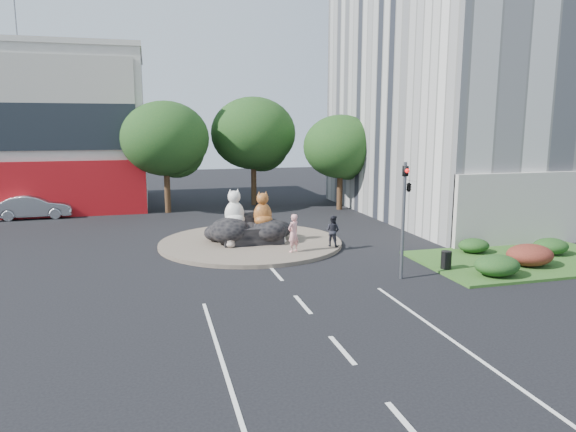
% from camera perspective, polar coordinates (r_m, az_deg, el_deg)
% --- Properties ---
extents(ground, '(120.00, 120.00, 0.00)m').
position_cam_1_polar(ground, '(19.10, 1.65, -9.82)').
color(ground, black).
rests_on(ground, ground).
extents(roundabout_island, '(10.00, 10.00, 0.20)m').
position_cam_1_polar(roundabout_island, '(28.42, -4.17, -2.97)').
color(roundabout_island, brown).
rests_on(roundabout_island, ground).
extents(rock_plinth, '(3.20, 2.60, 0.90)m').
position_cam_1_polar(rock_plinth, '(28.30, -4.18, -1.89)').
color(rock_plinth, black).
rests_on(rock_plinth, roundabout_island).
extents(grass_verge, '(10.00, 6.00, 0.12)m').
position_cam_1_polar(grass_verge, '(27.30, 24.64, -4.51)').
color(grass_verge, '#22511B').
rests_on(grass_verge, ground).
extents(tree_left, '(6.46, 6.46, 8.27)m').
position_cam_1_polar(tree_left, '(39.30, -13.37, 7.98)').
color(tree_left, '#382314').
rests_on(tree_left, ground).
extents(tree_mid, '(6.84, 6.84, 8.76)m').
position_cam_1_polar(tree_mid, '(42.09, -3.81, 8.76)').
color(tree_mid, '#382314').
rests_on(tree_mid, ground).
extents(tree_right, '(5.70, 5.70, 7.30)m').
position_cam_1_polar(tree_right, '(39.94, 5.90, 7.33)').
color(tree_right, '#382314').
rests_on(tree_right, ground).
extents(hedge_near_green, '(2.00, 1.60, 0.90)m').
position_cam_1_polar(hedge_near_green, '(23.83, 22.21, -5.10)').
color(hedge_near_green, '#133C17').
rests_on(hedge_near_green, grass_verge).
extents(hedge_red, '(2.20, 1.76, 0.99)m').
position_cam_1_polar(hedge_red, '(26.12, 25.28, -3.93)').
color(hedge_red, '#491C13').
rests_on(hedge_red, grass_verge).
extents(hedge_mid_green, '(1.80, 1.44, 0.81)m').
position_cam_1_polar(hedge_mid_green, '(28.86, 27.15, -3.01)').
color(hedge_mid_green, '#133C17').
rests_on(hedge_mid_green, grass_verge).
extents(hedge_back_green, '(1.60, 1.28, 0.72)m').
position_cam_1_polar(hedge_back_green, '(27.69, 19.94, -3.10)').
color(hedge_back_green, '#133C17').
rests_on(hedge_back_green, grass_verge).
extents(traffic_light, '(0.44, 1.24, 5.00)m').
position_cam_1_polar(traffic_light, '(21.97, 13.01, 2.29)').
color(traffic_light, '#595B60').
rests_on(traffic_light, ground).
extents(street_lamp, '(2.34, 0.22, 8.06)m').
position_cam_1_polar(street_lamp, '(31.04, 20.54, 5.84)').
color(street_lamp, '#595B60').
rests_on(street_lamp, ground).
extents(cat_white, '(1.31, 1.17, 2.02)m').
position_cam_1_polar(cat_white, '(27.92, -5.99, 0.97)').
color(cat_white, silver).
rests_on(cat_white, rock_plinth).
extents(cat_tabby, '(1.15, 0.99, 1.90)m').
position_cam_1_polar(cat_tabby, '(27.75, -2.84, 0.83)').
color(cat_tabby, '#B14F24').
rests_on(cat_tabby, rock_plinth).
extents(kitten_calico, '(0.57, 0.51, 0.89)m').
position_cam_1_polar(kitten_calico, '(26.93, -6.41, -2.55)').
color(kitten_calico, silver).
rests_on(kitten_calico, roundabout_island).
extents(kitten_white, '(0.68, 0.65, 0.88)m').
position_cam_1_polar(kitten_white, '(27.67, -0.75, -2.15)').
color(kitten_white, white).
rests_on(kitten_white, roundabout_island).
extents(pedestrian_pink, '(0.84, 0.77, 1.92)m').
position_cam_1_polar(pedestrian_pink, '(25.72, 0.60, -1.91)').
color(pedestrian_pink, pink).
rests_on(pedestrian_pink, roundabout_island).
extents(pedestrian_dark, '(1.01, 1.01, 1.65)m').
position_cam_1_polar(pedestrian_dark, '(27.03, 4.98, -1.65)').
color(pedestrian_dark, black).
rests_on(pedestrian_dark, roundabout_island).
extents(parked_car, '(5.11, 1.93, 1.66)m').
position_cam_1_polar(parked_car, '(40.31, -26.39, 0.93)').
color(parked_car, '#93959A').
rests_on(parked_car, ground).
extents(litter_bin, '(0.54, 0.54, 0.80)m').
position_cam_1_polar(litter_bin, '(24.22, 17.16, -4.68)').
color(litter_bin, black).
rests_on(litter_bin, grass_verge).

